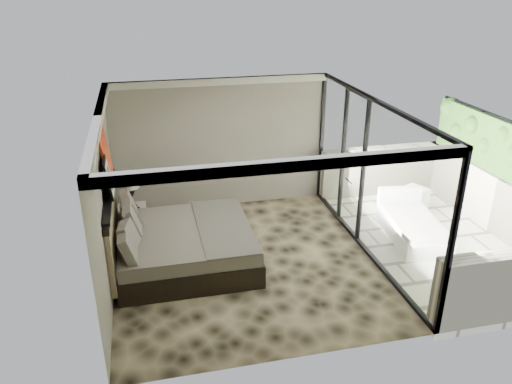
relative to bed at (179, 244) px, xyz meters
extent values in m
plane|color=black|center=(1.13, -0.24, -0.38)|extent=(5.00, 5.00, 0.00)
cube|color=silver|center=(1.13, -0.24, 2.41)|extent=(4.50, 5.00, 0.02)
cube|color=gray|center=(1.13, 2.25, 1.02)|extent=(4.50, 0.02, 2.80)
cube|color=gray|center=(-1.11, -0.24, 1.02)|extent=(0.02, 5.00, 2.80)
cube|color=white|center=(3.38, -0.24, 1.02)|extent=(0.08, 5.00, 2.80)
cube|color=beige|center=(4.88, -0.24, -0.44)|extent=(3.00, 5.00, 0.12)
cube|color=beige|center=(6.23, -0.24, 0.17)|extent=(0.30, 5.00, 1.10)
cube|color=black|center=(-1.05, -0.14, 1.12)|extent=(0.12, 2.20, 0.05)
cube|color=black|center=(0.12, 0.00, -0.19)|extent=(2.32, 2.21, 0.40)
cube|color=#645D53|center=(0.12, 0.00, 0.14)|extent=(2.26, 2.15, 0.24)
cube|color=#4C4841|center=(0.78, 0.00, 0.26)|extent=(0.88, 2.19, 0.03)
cube|color=#866D55|center=(-1.07, 0.00, 0.39)|extent=(0.08, 2.31, 1.11)
cube|color=black|center=(-0.79, 1.41, -0.11)|extent=(0.60, 0.60, 0.55)
cone|color=black|center=(-0.78, 1.46, 0.23)|extent=(0.20, 0.20, 0.18)
cone|color=black|center=(-0.78, 1.46, 0.40)|extent=(0.20, 0.20, 0.18)
cylinder|color=silver|center=(-0.78, 1.46, 0.65)|extent=(0.35, 0.35, 0.24)
cube|color=#B4210F|center=(-1.07, 0.40, 1.59)|extent=(0.13, 0.90, 0.90)
cube|color=black|center=(-1.01, -0.26, 1.44)|extent=(0.11, 0.50, 0.60)
cube|color=white|center=(5.13, 1.11, -0.15)|extent=(0.63, 0.63, 0.48)
cube|color=white|center=(4.47, -0.07, -0.23)|extent=(1.13, 1.89, 0.31)
cube|color=silver|center=(4.47, -0.07, -0.03)|extent=(1.07, 1.78, 0.09)
cube|color=white|center=(4.58, 0.76, 0.12)|extent=(0.90, 0.26, 0.39)
camera|label=1|loc=(-0.41, -7.69, 4.31)|focal=35.00mm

